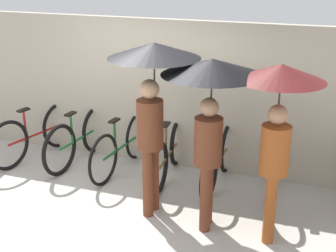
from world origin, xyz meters
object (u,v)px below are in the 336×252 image
pedestrian_leading (153,79)px  pedestrian_center (211,93)px  pedestrian_trailing (278,107)px  parked_bicycle_2 (122,146)px  parked_bicycle_3 (169,153)px  parked_bicycle_0 (36,134)px  parked_bicycle_4 (219,159)px  parked_bicycle_1 (79,138)px  parked_bicycle_5 (273,168)px

pedestrian_leading → pedestrian_center: pedestrian_leading is taller
pedestrian_leading → pedestrian_trailing: 1.47m
parked_bicycle_2 → parked_bicycle_3: size_ratio=1.06×
parked_bicycle_0 → parked_bicycle_3: size_ratio=1.09×
parked_bicycle_0 → pedestrian_center: (3.07, -0.97, 1.23)m
pedestrian_trailing → parked_bicycle_0: bearing=159.6°
parked_bicycle_0 → pedestrian_center: pedestrian_center is taller
parked_bicycle_0 → parked_bicycle_4: bearing=-76.4°
parked_bicycle_2 → parked_bicycle_3: parked_bicycle_2 is taller
parked_bicycle_0 → parked_bicycle_1: bearing=-72.0°
parked_bicycle_3 → pedestrian_trailing: 2.22m
parked_bicycle_5 → pedestrian_trailing: pedestrian_trailing is taller
parked_bicycle_0 → parked_bicycle_5: bearing=-77.2°
pedestrian_leading → pedestrian_center: 0.73m
parked_bicycle_2 → parked_bicycle_5: bearing=-86.4°
parked_bicycle_4 → pedestrian_trailing: pedestrian_trailing is taller
parked_bicycle_4 → parked_bicycle_1: bearing=90.3°
pedestrian_leading → pedestrian_trailing: size_ratio=1.06×
pedestrian_center → parked_bicycle_0: bearing=155.4°
parked_bicycle_0 → parked_bicycle_5: 3.71m
parked_bicycle_0 → parked_bicycle_1: (0.74, 0.07, -0.00)m
parked_bicycle_4 → pedestrian_leading: bearing=147.3°
parked_bicycle_0 → pedestrian_leading: 2.83m
parked_bicycle_2 → pedestrian_leading: (0.87, -0.91, 1.31)m
pedestrian_leading → pedestrian_center: (0.72, -0.09, -0.07)m
parked_bicycle_2 → pedestrian_leading: 1.82m
parked_bicycle_1 → parked_bicycle_2: parked_bicycle_2 is taller
parked_bicycle_3 → pedestrian_leading: (0.13, -0.93, 1.34)m
parked_bicycle_3 → pedestrian_trailing: pedestrian_trailing is taller
parked_bicycle_2 → parked_bicycle_4: 1.48m
parked_bicycle_2 → parked_bicycle_5: size_ratio=0.97×
parked_bicycle_0 → parked_bicycle_3: 2.23m
parked_bicycle_4 → parked_bicycle_5: parked_bicycle_4 is taller
parked_bicycle_5 → pedestrian_trailing: bearing=-179.4°
parked_bicycle_4 → pedestrian_trailing: 1.75m
parked_bicycle_5 → pedestrian_trailing: 1.51m
pedestrian_trailing → parked_bicycle_4: bearing=124.0°
parked_bicycle_4 → pedestrian_trailing: size_ratio=0.88×
parked_bicycle_1 → pedestrian_center: size_ratio=0.87×
parked_bicycle_3 → pedestrian_leading: pedestrian_leading is taller
parked_bicycle_3 → pedestrian_trailing: (1.59, -1.02, 1.18)m
parked_bicycle_4 → pedestrian_trailing: bearing=-138.8°
parked_bicycle_2 → pedestrian_center: size_ratio=0.88×
parked_bicycle_1 → parked_bicycle_2: bearing=-87.6°
parked_bicycle_4 → pedestrian_trailing: (0.85, -1.01, 1.16)m
parked_bicycle_2 → parked_bicycle_3: (0.74, 0.01, -0.02)m
parked_bicycle_4 → parked_bicycle_2: bearing=91.4°
parked_bicycle_0 → pedestrian_trailing: size_ratio=0.91×
parked_bicycle_0 → parked_bicycle_4: 2.97m
parked_bicycle_2 → pedestrian_leading: size_ratio=0.83×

